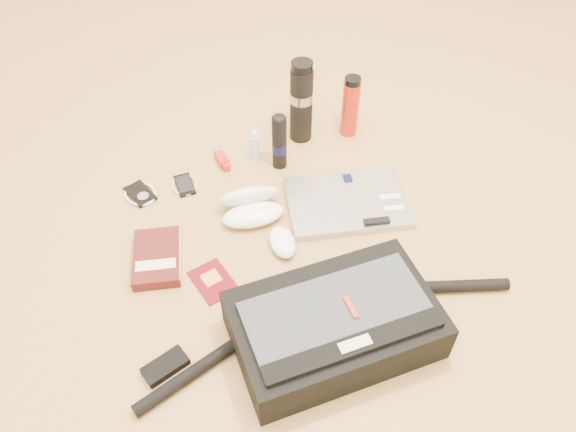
{
  "coord_description": "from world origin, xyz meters",
  "views": [
    {
      "loc": [
        -0.4,
        -0.92,
        1.25
      ],
      "look_at": [
        0.01,
        0.11,
        0.06
      ],
      "focal_mm": 35.0,
      "sensor_mm": 36.0,
      "label": 1
    }
  ],
  "objects_px": {
    "book": "(158,258)",
    "thermos_black": "(301,101)",
    "thermos_red": "(350,107)",
    "messenger_bag": "(334,325)",
    "laptop": "(347,203)"
  },
  "relations": [
    {
      "from": "laptop",
      "to": "thermos_red",
      "type": "relative_size",
      "value": 1.84
    },
    {
      "from": "messenger_bag",
      "to": "laptop",
      "type": "distance_m",
      "value": 0.48
    },
    {
      "from": "book",
      "to": "thermos_black",
      "type": "xyz_separation_m",
      "value": [
        0.59,
        0.37,
        0.13
      ]
    },
    {
      "from": "laptop",
      "to": "thermos_black",
      "type": "bearing_deg",
      "value": 104.15
    },
    {
      "from": "thermos_black",
      "to": "laptop",
      "type": "bearing_deg",
      "value": -89.3
    },
    {
      "from": "laptop",
      "to": "book",
      "type": "bearing_deg",
      "value": -166.4
    },
    {
      "from": "messenger_bag",
      "to": "thermos_red",
      "type": "xyz_separation_m",
      "value": [
        0.4,
        0.73,
        0.05
      ]
    },
    {
      "from": "book",
      "to": "thermos_red",
      "type": "bearing_deg",
      "value": 37.46
    },
    {
      "from": "book",
      "to": "laptop",
      "type": "bearing_deg",
      "value": 14.18
    },
    {
      "from": "book",
      "to": "thermos_red",
      "type": "height_order",
      "value": "thermos_red"
    },
    {
      "from": "laptop",
      "to": "book",
      "type": "xyz_separation_m",
      "value": [
        -0.59,
        -0.0,
        0.01
      ]
    },
    {
      "from": "laptop",
      "to": "book",
      "type": "height_order",
      "value": "book"
    },
    {
      "from": "thermos_black",
      "to": "thermos_red",
      "type": "xyz_separation_m",
      "value": [
        0.16,
        -0.04,
        -0.04
      ]
    },
    {
      "from": "messenger_bag",
      "to": "thermos_black",
      "type": "relative_size",
      "value": 3.45
    },
    {
      "from": "thermos_red",
      "to": "thermos_black",
      "type": "bearing_deg",
      "value": 166.32
    }
  ]
}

